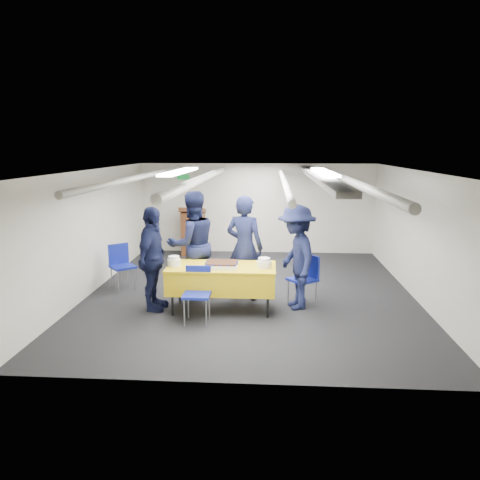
# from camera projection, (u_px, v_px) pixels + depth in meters

# --- Properties ---
(ground) EXTENTS (7.00, 7.00, 0.00)m
(ground) POSITION_uv_depth(u_px,v_px,m) (251.00, 292.00, 8.88)
(ground) COLOR black
(ground) RESTS_ON ground
(room_shell) EXTENTS (6.00, 7.00, 2.30)m
(room_shell) POSITION_uv_depth(u_px,v_px,m) (257.00, 195.00, 8.92)
(room_shell) COLOR silver
(room_shell) RESTS_ON ground
(serving_table) EXTENTS (1.79, 0.87, 0.77)m
(serving_table) POSITION_uv_depth(u_px,v_px,m) (222.00, 278.00, 7.80)
(serving_table) COLOR black
(serving_table) RESTS_ON ground
(sheet_cake) EXTENTS (0.54, 0.42, 0.09)m
(sheet_cake) POSITION_uv_depth(u_px,v_px,m) (222.00, 264.00, 7.68)
(sheet_cake) COLOR white
(sheet_cake) RESTS_ON serving_table
(plate_stack_left) EXTENTS (0.22, 0.22, 0.17)m
(plate_stack_left) POSITION_uv_depth(u_px,v_px,m) (174.00, 261.00, 7.75)
(plate_stack_left) COLOR white
(plate_stack_left) RESTS_ON serving_table
(plate_stack_right) EXTENTS (0.24, 0.24, 0.16)m
(plate_stack_right) POSITION_uv_depth(u_px,v_px,m) (264.00, 263.00, 7.65)
(plate_stack_right) COLOR white
(plate_stack_right) RESTS_ON serving_table
(podium) EXTENTS (0.62, 0.53, 1.25)m
(podium) POSITION_uv_depth(u_px,v_px,m) (193.00, 231.00, 11.84)
(podium) COLOR brown
(podium) RESTS_ON ground
(chair_near) EXTENTS (0.42, 0.42, 0.87)m
(chair_near) POSITION_uv_depth(u_px,v_px,m) (198.00, 288.00, 7.34)
(chair_near) COLOR gray
(chair_near) RESTS_ON ground
(chair_right) EXTENTS (0.59, 0.59, 0.87)m
(chair_right) POSITION_uv_depth(u_px,v_px,m) (306.00, 274.00, 8.14)
(chair_right) COLOR gray
(chair_right) RESTS_ON ground
(chair_left) EXTENTS (0.59, 0.59, 0.87)m
(chair_left) POSITION_uv_depth(u_px,v_px,m) (121.00, 262.00, 9.03)
(chair_left) COLOR gray
(chair_left) RESTS_ON ground
(sailor_a) EXTENTS (0.79, 0.64, 1.88)m
(sailor_a) POSITION_uv_depth(u_px,v_px,m) (245.00, 248.00, 8.37)
(sailor_a) COLOR black
(sailor_a) RESTS_ON ground
(sailor_b) EXTENTS (1.18, 1.10, 1.94)m
(sailor_b) POSITION_uv_depth(u_px,v_px,m) (192.00, 245.00, 8.46)
(sailor_b) COLOR black
(sailor_b) RESTS_ON ground
(sailor_c) EXTENTS (0.52, 1.06, 1.75)m
(sailor_c) POSITION_uv_depth(u_px,v_px,m) (152.00, 259.00, 7.78)
(sailor_c) COLOR black
(sailor_c) RESTS_ON ground
(sailor_d) EXTENTS (0.92, 1.28, 1.78)m
(sailor_d) POSITION_uv_depth(u_px,v_px,m) (296.00, 257.00, 7.87)
(sailor_d) COLOR black
(sailor_d) RESTS_ON ground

